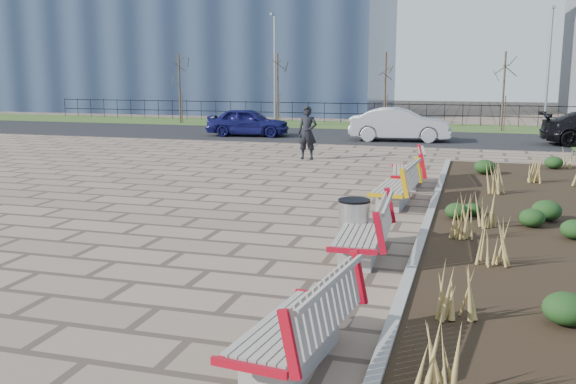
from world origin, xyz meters
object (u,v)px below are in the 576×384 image
(lamp_west, at_px, (275,71))
(car_blue, at_px, (248,122))
(car_silver, at_px, (400,124))
(bench_a, at_px, (293,320))
(bench_c, at_px, (394,184))
(pedestrian, at_px, (307,133))
(litter_bin, at_px, (354,223))
(lamp_east, at_px, (548,72))
(bench_d, at_px, (406,168))
(bench_b, at_px, (360,230))

(lamp_west, bearing_deg, car_blue, -86.51)
(car_silver, height_order, lamp_west, lamp_west)
(bench_a, xyz_separation_m, bench_c, (0.00, 8.56, 0.00))
(bench_a, relative_size, pedestrian, 1.12)
(bench_c, distance_m, litter_bin, 3.72)
(pedestrian, bearing_deg, lamp_east, 54.47)
(bench_c, height_order, lamp_west, lamp_west)
(lamp_west, relative_size, lamp_east, 1.00)
(bench_c, height_order, litter_bin, bench_c)
(litter_bin, height_order, lamp_west, lamp_west)
(lamp_west, bearing_deg, bench_a, -72.15)
(bench_a, bearing_deg, bench_d, 97.11)
(pedestrian, xyz_separation_m, car_blue, (-4.74, 6.99, -0.26))
(bench_a, distance_m, bench_d, 11.13)
(bench_b, distance_m, pedestrian, 12.23)
(bench_c, distance_m, pedestrian, 8.12)
(bench_c, xyz_separation_m, lamp_west, (-9.00, 19.38, 2.54))
(bench_c, relative_size, car_blue, 0.54)
(car_silver, bearing_deg, bench_d, -177.48)
(car_blue, xyz_separation_m, lamp_west, (-0.32, 5.30, 2.36))
(lamp_west, bearing_deg, bench_d, -61.84)
(car_blue, height_order, car_silver, car_silver)
(bench_a, height_order, bench_b, same)
(bench_b, distance_m, lamp_west, 25.62)
(bench_b, bearing_deg, bench_d, 86.81)
(bench_c, height_order, pedestrian, pedestrian)
(lamp_west, bearing_deg, pedestrian, -67.58)
(bench_a, bearing_deg, lamp_west, 114.97)
(car_blue, bearing_deg, bench_a, -165.27)
(bench_a, relative_size, car_blue, 0.54)
(pedestrian, bearing_deg, litter_bin, -70.69)
(bench_a, xyz_separation_m, pedestrian, (-3.93, 15.66, 0.44))
(bench_b, height_order, bench_c, same)
(lamp_east, bearing_deg, litter_bin, -102.80)
(lamp_west, distance_m, lamp_east, 14.00)
(bench_c, bearing_deg, lamp_west, 118.52)
(car_blue, bearing_deg, pedestrian, -152.06)
(bench_a, height_order, car_silver, car_silver)
(bench_a, height_order, bench_d, same)
(bench_d, xyz_separation_m, car_blue, (-8.68, 11.51, 0.18))
(bench_a, relative_size, bench_d, 1.00)
(bench_c, bearing_deg, car_silver, 99.71)
(pedestrian, height_order, car_blue, pedestrian)
(bench_a, xyz_separation_m, bench_d, (0.00, 11.13, 0.00))
(bench_c, xyz_separation_m, lamp_east, (5.00, 19.38, 2.54))
(bench_a, distance_m, lamp_west, 29.47)
(bench_d, distance_m, car_blue, 14.42)
(bench_b, xyz_separation_m, car_blue, (-8.68, 18.56, 0.18))
(car_blue, bearing_deg, lamp_west, -2.74)
(bench_a, bearing_deg, car_silver, 100.89)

